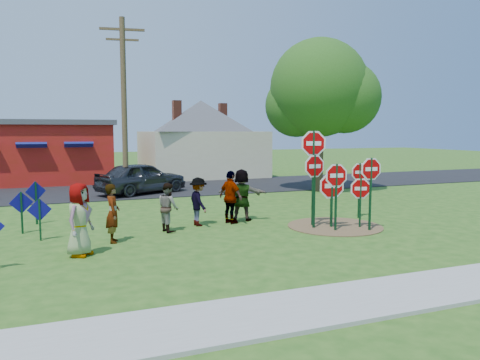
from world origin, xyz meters
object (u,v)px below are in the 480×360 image
Objects in this scene: stop_sign_b at (313,153)px; person_a at (79,220)px; suv at (142,178)px; utility_pole at (124,104)px; leafy_tree at (321,93)px; stop_sign_a at (336,182)px; stop_sign_c at (371,177)px; stop_sign_d at (359,176)px; person_b at (113,213)px.

stop_sign_b reaches higher than person_a.
suv is at bearing 16.73° from person_a.
utility_pole is 10.22m from leafy_tree.
stop_sign_a is 0.93× the size of stop_sign_c.
utility_pole reaches higher than stop_sign_c.
stop_sign_d is (1.06, 2.07, -0.21)m from stop_sign_c.
utility_pole reaches higher than person_b.
stop_sign_c is 12.91m from suv.
stop_sign_a reaches higher than suv.
leafy_tree is (10.07, -1.58, 0.67)m from utility_pole.
leafy_tree is at bearing -49.47° from person_b.
leafy_tree reaches higher than person_b.
person_a is 0.24× the size of leafy_tree.
stop_sign_b is 11.03m from utility_pole.
stop_sign_a is 1.12m from stop_sign_c.
stop_sign_a is 12.20m from utility_pole.
person_a is at bearing -177.73° from stop_sign_c.
stop_sign_a is 7.90m from person_a.
leafy_tree is (4.87, 9.06, 3.61)m from stop_sign_a.
leafy_tree is (3.84, 9.47, 3.46)m from stop_sign_c.
stop_sign_d is at bearing -110.58° from leafy_tree.
stop_sign_d is 8.71m from leafy_tree.
stop_sign_a is 10.90m from leafy_tree.
utility_pole is (1.69, 9.61, 3.69)m from person_b.
stop_sign_d is 1.14× the size of person_a.
stop_sign_b is 11.20m from suv.
suv is (2.57, 10.27, -0.01)m from person_b.
suv is at bearing 124.92° from stop_sign_d.
stop_sign_c is at bearing -60.59° from utility_pole.
stop_sign_a reaches higher than person_b.
leafy_tree reaches higher than stop_sign_d.
stop_sign_c is at bearing -94.11° from person_b.
person_a is 1.55m from person_b.
person_b is (-6.62, 0.04, -1.63)m from stop_sign_b.
stop_sign_b is 9.95m from leafy_tree.
suv is at bearing 118.36° from stop_sign_c.
stop_sign_b is at bearing -122.54° from leafy_tree.
stop_sign_a is 7.01m from person_b.
person_a is at bearing -144.05° from leafy_tree.
utility_pole is at bearing 131.96° from stop_sign_b.
stop_sign_c is 8.11m from person_b.
leafy_tree is at bearing 67.23° from stop_sign_a.
stop_sign_d reaches higher than person_b.
stop_sign_b reaches higher than stop_sign_a.
suv is at bearing 37.05° from utility_pole.
stop_sign_d reaches higher than person_a.
stop_sign_b is 7.83m from person_a.
suv is 3.86m from utility_pole.
stop_sign_d is at bearing -79.79° from person_b.
stop_sign_c is 0.31× the size of leafy_tree.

